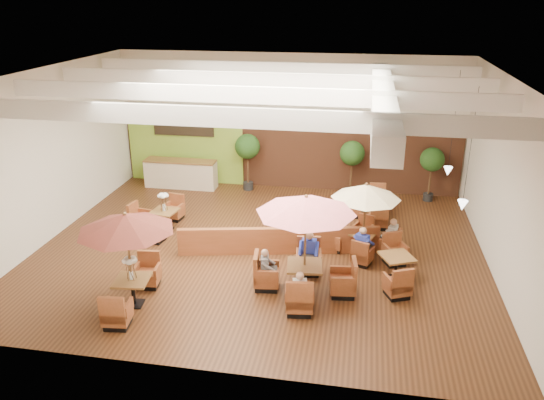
% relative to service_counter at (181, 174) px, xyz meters
% --- Properties ---
extents(room, '(14.04, 14.00, 5.52)m').
position_rel_service_counter_xyz_m(room, '(4.65, -3.88, 3.05)').
color(room, '#381E0F').
rests_on(room, ground).
extents(service_counter, '(3.00, 0.75, 1.18)m').
position_rel_service_counter_xyz_m(service_counter, '(0.00, 0.00, 0.00)').
color(service_counter, beige).
rests_on(service_counter, ground).
extents(booth_divider, '(6.20, 1.45, 0.87)m').
position_rel_service_counter_xyz_m(booth_divider, '(5.05, -5.33, -0.15)').
color(booth_divider, brown).
rests_on(booth_divider, ground).
extents(table_0, '(2.44, 2.64, 2.65)m').
position_rel_service_counter_xyz_m(table_0, '(1.78, -8.90, 1.42)').
color(table_0, brown).
rests_on(table_0, ground).
extents(table_1, '(2.85, 2.85, 2.85)m').
position_rel_service_counter_xyz_m(table_1, '(6.10, -7.46, 1.34)').
color(table_1, brown).
rests_on(table_1, ground).
extents(table_2, '(2.40, 2.40, 2.33)m').
position_rel_service_counter_xyz_m(table_2, '(7.64, -4.76, 1.02)').
color(table_2, brown).
rests_on(table_2, ground).
extents(table_3, '(1.72, 2.51, 1.50)m').
position_rel_service_counter_xyz_m(table_3, '(0.66, -4.26, -0.14)').
color(table_3, brown).
rests_on(table_3, ground).
extents(table_4, '(1.11, 2.69, 0.94)m').
position_rel_service_counter_xyz_m(table_4, '(8.60, -6.33, -0.22)').
color(table_4, brown).
rests_on(table_4, ground).
extents(table_5, '(1.71, 2.51, 0.93)m').
position_rel_service_counter_xyz_m(table_5, '(7.86, -1.90, -0.24)').
color(table_5, brown).
rests_on(table_5, ground).
extents(topiary_0, '(1.02, 1.02, 2.36)m').
position_rel_service_counter_xyz_m(topiary_0, '(2.84, 0.20, 1.18)').
color(topiary_0, black).
rests_on(topiary_0, ground).
extents(topiary_1, '(0.98, 0.98, 2.27)m').
position_rel_service_counter_xyz_m(topiary_1, '(7.05, 0.20, 1.11)').
color(topiary_1, black).
rests_on(topiary_1, ground).
extents(topiary_2, '(0.93, 0.93, 2.15)m').
position_rel_service_counter_xyz_m(topiary_2, '(10.11, 0.20, 1.02)').
color(topiary_2, black).
rests_on(topiary_2, ground).
extents(diner_0, '(0.39, 0.34, 0.74)m').
position_rel_service_counter_xyz_m(diner_0, '(6.10, -8.51, 0.15)').
color(diner_0, silver).
rests_on(diner_0, ground).
extents(diner_1, '(0.41, 0.33, 0.84)m').
position_rel_service_counter_xyz_m(diner_1, '(6.10, -6.42, 0.19)').
color(diner_1, '#2738AB').
rests_on(diner_1, ground).
extents(diner_2, '(0.33, 0.38, 0.73)m').
position_rel_service_counter_xyz_m(diner_2, '(5.06, -7.46, 0.15)').
color(diner_2, slate).
rests_on(diner_2, ground).
extents(diner_3, '(0.44, 0.43, 0.78)m').
position_rel_service_counter_xyz_m(diner_3, '(7.64, -5.61, 0.17)').
color(diner_3, '#2738AB').
rests_on(diner_3, ground).
extents(diner_4, '(0.38, 0.42, 0.75)m').
position_rel_service_counter_xyz_m(diner_4, '(8.48, -4.76, 0.16)').
color(diner_4, silver).
rests_on(diner_4, ground).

